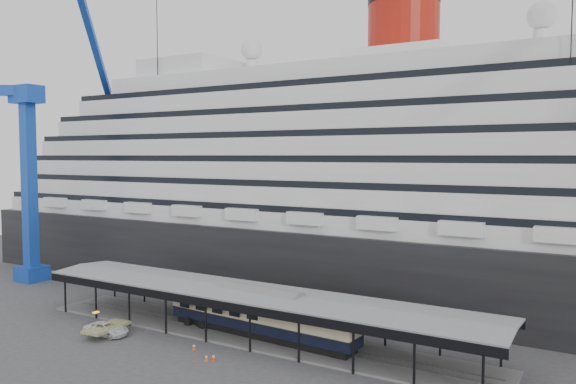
# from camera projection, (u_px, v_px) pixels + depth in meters

# --- Properties ---
(ground) EXTENTS (200.00, 200.00, 0.00)m
(ground) POSITION_uv_depth(u_px,v_px,m) (222.00, 349.00, 58.44)
(ground) COLOR #3E3E40
(ground) RESTS_ON ground
(cruise_ship) EXTENTS (130.00, 30.00, 43.90)m
(cruise_ship) POSITION_uv_depth(u_px,v_px,m) (351.00, 168.00, 84.69)
(cruise_ship) COLOR black
(cruise_ship) RESTS_ON ground
(platform_canopy) EXTENTS (56.00, 9.18, 5.30)m
(platform_canopy) POSITION_uv_depth(u_px,v_px,m) (249.00, 315.00, 62.58)
(platform_canopy) COLOR slate
(platform_canopy) RESTS_ON ground
(crane_blue) EXTENTS (22.63, 19.19, 47.60)m
(crane_blue) POSITION_uv_depth(u_px,v_px,m) (35.00, 157.00, 89.23)
(crane_blue) COLOR #1846B5
(crane_blue) RESTS_ON ground
(port_truck) EXTENTS (5.46, 2.89, 1.46)m
(port_truck) POSITION_uv_depth(u_px,v_px,m) (107.00, 329.00, 62.96)
(port_truck) COLOR silver
(port_truck) RESTS_ON ground
(pullman_carriage) EXTENTS (24.04, 4.60, 23.46)m
(pullman_carriage) POSITION_uv_depth(u_px,v_px,m) (260.00, 313.00, 61.82)
(pullman_carriage) COLOR black
(pullman_carriage) RESTS_ON ground
(traffic_cone_left) EXTENTS (0.40, 0.40, 0.74)m
(traffic_cone_left) POSITION_uv_depth(u_px,v_px,m) (213.00, 357.00, 55.13)
(traffic_cone_left) COLOR #DE420C
(traffic_cone_left) RESTS_ON ground
(traffic_cone_mid) EXTENTS (0.46, 0.46, 0.76)m
(traffic_cone_mid) POSITION_uv_depth(u_px,v_px,m) (194.00, 347.00, 58.17)
(traffic_cone_mid) COLOR #F74E0D
(traffic_cone_mid) RESTS_ON ground
(traffic_cone_right) EXTENTS (0.41, 0.41, 0.70)m
(traffic_cone_right) POSITION_uv_depth(u_px,v_px,m) (206.00, 358.00, 55.08)
(traffic_cone_right) COLOR orange
(traffic_cone_right) RESTS_ON ground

